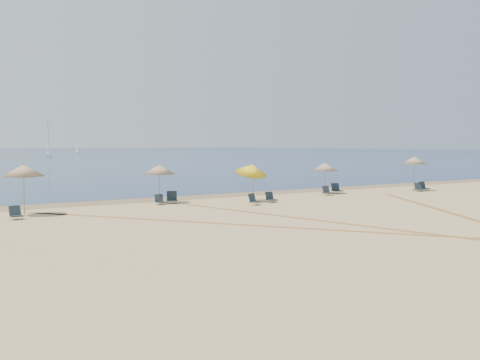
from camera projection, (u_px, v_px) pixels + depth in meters
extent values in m
plane|color=olive|center=(208.00, 196.00, 36.67)|extent=(500.00, 500.00, 0.00)
cylinder|color=gray|center=(24.00, 192.00, 26.49)|extent=(0.05, 0.12, 2.37)
cone|color=beige|center=(23.00, 170.00, 26.45)|extent=(1.95, 1.97, 0.61)
sphere|color=gray|center=(23.00, 164.00, 26.43)|extent=(0.08, 0.08, 0.08)
cylinder|color=gray|center=(159.00, 185.00, 32.09)|extent=(0.05, 0.05, 2.14)
cone|color=beige|center=(159.00, 169.00, 32.03)|extent=(1.91, 1.91, 0.55)
sphere|color=gray|center=(159.00, 164.00, 32.01)|extent=(0.08, 0.08, 0.08)
cylinder|color=gray|center=(254.00, 185.00, 32.70)|extent=(0.05, 0.69, 2.14)
cone|color=yellow|center=(252.00, 169.00, 32.87)|extent=(1.93, 2.01, 1.08)
sphere|color=gray|center=(252.00, 164.00, 32.85)|extent=(0.08, 0.08, 0.08)
cylinder|color=gray|center=(325.00, 179.00, 38.27)|extent=(0.05, 0.05, 2.04)
cone|color=beige|center=(325.00, 167.00, 38.21)|extent=(1.87, 1.87, 0.55)
sphere|color=gray|center=(325.00, 162.00, 38.19)|extent=(0.08, 0.08, 0.08)
cylinder|color=gray|center=(414.00, 175.00, 40.67)|extent=(0.05, 0.05, 2.42)
cone|color=beige|center=(414.00, 160.00, 40.60)|extent=(1.88, 1.88, 0.55)
sphere|color=gray|center=(414.00, 156.00, 40.58)|extent=(0.08, 0.08, 0.08)
cube|color=black|center=(17.00, 216.00, 25.30)|extent=(0.56, 0.56, 0.05)
cube|color=black|center=(15.00, 211.00, 25.48)|extent=(0.53, 0.24, 0.46)
cylinder|color=#A5A5AD|center=(13.00, 219.00, 25.02)|extent=(0.02, 0.02, 0.17)
cylinder|color=#A5A5AD|center=(22.00, 218.00, 25.27)|extent=(0.02, 0.02, 0.17)
cube|color=black|center=(160.00, 202.00, 31.42)|extent=(0.55, 0.55, 0.04)
cube|color=black|center=(159.00, 198.00, 31.62)|extent=(0.51, 0.24, 0.44)
cylinder|color=#A5A5AD|center=(158.00, 204.00, 31.19)|extent=(0.02, 0.02, 0.16)
cylinder|color=#A5A5AD|center=(165.00, 204.00, 31.36)|extent=(0.02, 0.02, 0.16)
cube|color=black|center=(172.00, 200.00, 32.07)|extent=(0.77, 0.77, 0.05)
cube|color=black|center=(172.00, 195.00, 32.34)|extent=(0.63, 0.43, 0.53)
cylinder|color=#A5A5AD|center=(170.00, 202.00, 31.86)|extent=(0.03, 0.03, 0.19)
cylinder|color=#A5A5AD|center=(178.00, 202.00, 31.94)|extent=(0.03, 0.03, 0.19)
cube|color=black|center=(256.00, 202.00, 31.29)|extent=(0.68, 0.68, 0.05)
cube|color=black|center=(252.00, 198.00, 31.44)|extent=(0.57, 0.36, 0.48)
cylinder|color=#A5A5AD|center=(255.00, 204.00, 30.97)|extent=(0.02, 0.02, 0.18)
cylinder|color=#A5A5AD|center=(260.00, 203.00, 31.30)|extent=(0.02, 0.02, 0.18)
cube|color=black|center=(272.00, 200.00, 32.63)|extent=(0.53, 0.53, 0.05)
cube|color=black|center=(269.00, 196.00, 32.83)|extent=(0.52, 0.20, 0.46)
cylinder|color=#A5A5AD|center=(271.00, 202.00, 32.37)|extent=(0.02, 0.02, 0.17)
cylinder|color=#A5A5AD|center=(276.00, 201.00, 32.58)|extent=(0.02, 0.02, 0.17)
cube|color=black|center=(328.00, 193.00, 37.11)|extent=(0.55, 0.55, 0.05)
cube|color=black|center=(326.00, 189.00, 37.32)|extent=(0.53, 0.22, 0.47)
cylinder|color=#A5A5AD|center=(328.00, 194.00, 36.85)|extent=(0.02, 0.02, 0.17)
cylinder|color=#A5A5AD|center=(332.00, 194.00, 37.06)|extent=(0.02, 0.02, 0.17)
cube|color=black|center=(337.00, 191.00, 38.42)|extent=(0.70, 0.70, 0.05)
cube|color=black|center=(335.00, 187.00, 38.67)|extent=(0.63, 0.33, 0.53)
cylinder|color=#A5A5AD|center=(337.00, 193.00, 38.16)|extent=(0.03, 0.03, 0.20)
cylinder|color=#A5A5AD|center=(342.00, 192.00, 38.33)|extent=(0.03, 0.03, 0.20)
cube|color=black|center=(420.00, 189.00, 40.00)|extent=(0.68, 0.68, 0.05)
cube|color=black|center=(418.00, 186.00, 40.24)|extent=(0.56, 0.36, 0.47)
cylinder|color=#A5A5AD|center=(419.00, 191.00, 39.79)|extent=(0.02, 0.02, 0.17)
cylinder|color=#A5A5AD|center=(424.00, 191.00, 39.89)|extent=(0.02, 0.02, 0.17)
cube|color=black|center=(425.00, 189.00, 40.49)|extent=(0.60, 0.60, 0.05)
cube|color=black|center=(422.00, 185.00, 40.72)|extent=(0.57, 0.24, 0.50)
cylinder|color=#A5A5AD|center=(425.00, 190.00, 40.21)|extent=(0.02, 0.02, 0.18)
cylinder|color=#A5A5AD|center=(429.00, 190.00, 40.44)|extent=(0.02, 0.02, 0.18)
cube|color=white|center=(49.00, 155.00, 149.43)|extent=(3.12, 6.64, 0.70)
cylinder|color=gray|center=(48.00, 138.00, 149.13)|extent=(0.14, 0.14, 9.35)
cube|color=white|center=(77.00, 152.00, 199.79)|extent=(2.22, 5.10, 0.54)
cylinder|color=gray|center=(77.00, 143.00, 199.56)|extent=(0.11, 0.11, 7.20)
plane|color=tan|center=(412.00, 232.00, 21.82)|extent=(33.48, 33.48, 0.00)
plane|color=tan|center=(387.00, 229.00, 22.59)|extent=(33.48, 33.48, 0.00)
plane|color=tan|center=(473.00, 220.00, 25.25)|extent=(38.30, 38.30, 0.00)
plane|color=tan|center=(262.00, 226.00, 23.36)|extent=(39.11, 39.11, 0.00)
plane|color=tan|center=(238.00, 225.00, 23.76)|extent=(39.11, 39.11, 0.00)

